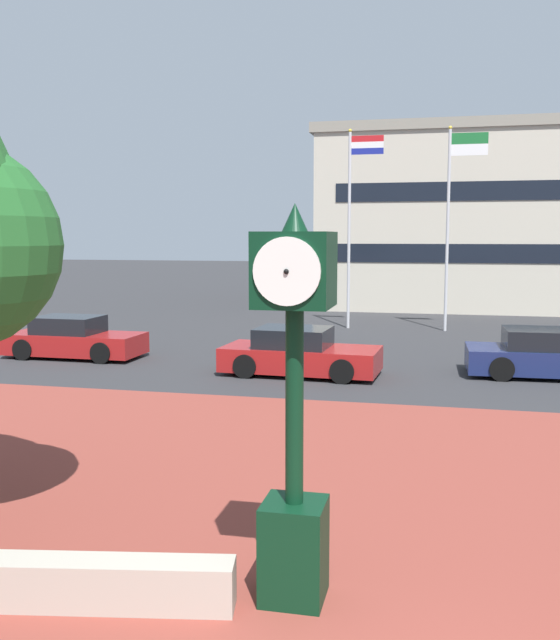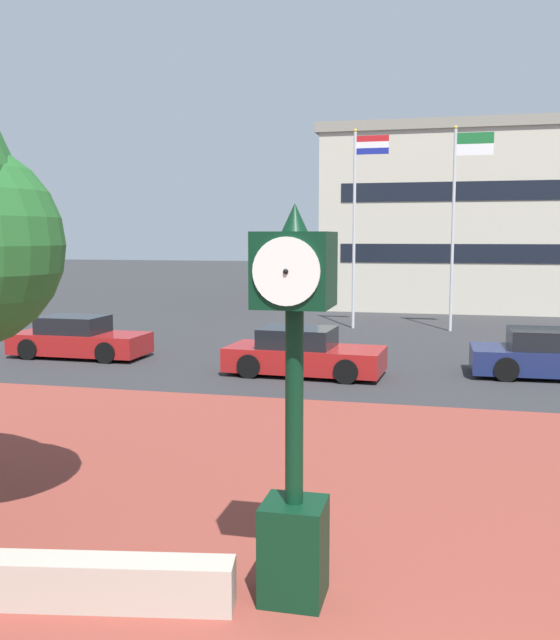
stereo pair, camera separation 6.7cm
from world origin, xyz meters
name	(u,v)px [view 1 (the left image)]	position (x,y,z in m)	size (l,w,h in m)	color
plaza_brick_paving	(431,570)	(0.00, 3.93, 0.00)	(44.00, 15.87, 0.01)	brown
planter_wall	(77,583)	(-3.48, 2.33, 0.25)	(3.20, 0.40, 0.50)	#ADA393
street_clock	(294,408)	(-1.38, 2.99, 2.02)	(0.75, 0.86, 4.07)	black
car_street_near	(550,355)	(2.88, 16.03, 0.57)	(4.48, 2.07, 1.28)	navy
car_street_mid	(74,339)	(-11.09, 15.93, 0.57)	(4.20, 1.85, 1.28)	maroon
car_street_far	(299,354)	(-3.72, 14.80, 0.57)	(4.30, 2.12, 1.28)	maroon
flagpole_primary	(352,216)	(-3.61, 24.91, 4.56)	(1.40, 0.14, 7.98)	silver
flagpole_secondary	(452,213)	(0.30, 24.91, 4.65)	(1.50, 0.14, 7.97)	silver
civic_building	(535,219)	(4.79, 37.01, 4.65)	(22.68, 12.02, 9.28)	beige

